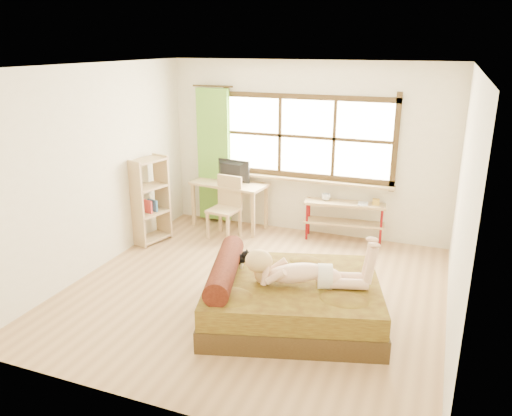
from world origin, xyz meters
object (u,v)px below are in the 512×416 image
at_px(woman, 306,260).
at_px(bookshelf, 149,200).
at_px(kitten, 236,258).
at_px(chair, 226,203).
at_px(pipe_shelf, 345,213).
at_px(bed, 288,298).
at_px(desk, 229,189).

distance_m(woman, bookshelf, 3.22).
relative_size(kitten, chair, 0.30).
bearing_deg(kitten, chair, 101.03).
relative_size(chair, pipe_shelf, 0.77).
relative_size(pipe_shelf, bookshelf, 0.95).
xyz_separation_m(bed, desk, (-1.79, 2.44, 0.41)).
bearing_deg(bookshelf, woman, -12.34).
bearing_deg(desk, pipe_shelf, 10.81).
distance_m(kitten, bookshelf, 2.40).
relative_size(bed, woman, 1.69).
distance_m(chair, bookshelf, 1.19).
bearing_deg(bookshelf, chair, 47.85).
xyz_separation_m(pipe_shelf, bookshelf, (-2.78, -1.12, 0.22)).
bearing_deg(woman, bed, 153.35).
bearing_deg(chair, kitten, -55.90).
distance_m(desk, chair, 0.40).
xyz_separation_m(woman, kitten, (-0.87, 0.15, -0.17)).
bearing_deg(woman, chair, 115.53).
bearing_deg(kitten, bed, -25.43).
height_order(desk, pipe_shelf, desk).
relative_size(desk, pipe_shelf, 1.03).
relative_size(woman, chair, 1.38).
xyz_separation_m(woman, pipe_shelf, (-0.08, 2.60, -0.31)).
height_order(woman, kitten, woman).
distance_m(bed, pipe_shelf, 2.57).
height_order(kitten, chair, chair).
bearing_deg(bookshelf, desk, 63.73).
distance_m(woman, desk, 3.18).
relative_size(desk, bookshelf, 0.98).
height_order(kitten, desk, desk).
height_order(pipe_shelf, bookshelf, bookshelf).
distance_m(kitten, desk, 2.58).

